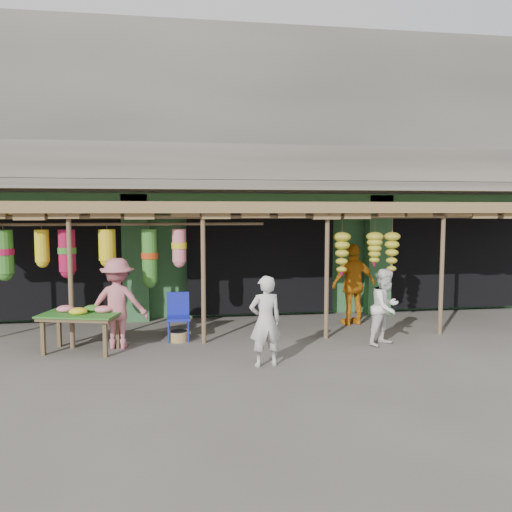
{
  "coord_description": "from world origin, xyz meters",
  "views": [
    {
      "loc": [
        -1.88,
        -9.94,
        2.61
      ],
      "look_at": [
        -0.28,
        1.0,
        1.61
      ],
      "focal_mm": 35.0,
      "sensor_mm": 36.0,
      "label": 1
    }
  ],
  "objects": [
    {
      "name": "building",
      "position": [
        -0.0,
        4.87,
        3.37
      ],
      "size": [
        16.4,
        6.8,
        7.0
      ],
      "color": "gray",
      "rests_on": "ground"
    },
    {
      "name": "awning",
      "position": [
        -0.17,
        0.8,
        2.57
      ],
      "size": [
        14.0,
        2.7,
        2.79
      ],
      "color": "brown",
      "rests_on": "ground"
    },
    {
      "name": "basket_right",
      "position": [
        -2.0,
        0.04,
        0.1
      ],
      "size": [
        0.55,
        0.55,
        0.19
      ],
      "primitive_type": "cylinder",
      "rotation": [
        0.0,
        0.0,
        -0.38
      ],
      "color": "olive",
      "rests_on": "ground"
    },
    {
      "name": "person_right",
      "position": [
        2.0,
        -0.85,
        0.75
      ],
      "size": [
        0.92,
        0.87,
        1.5
      ],
      "primitive_type": "imported",
      "rotation": [
        0.0,
        0.0,
        0.57
      ],
      "color": "white",
      "rests_on": "ground"
    },
    {
      "name": "person_shopper",
      "position": [
        -3.13,
        -0.31,
        0.86
      ],
      "size": [
        1.18,
        0.75,
        1.72
      ],
      "primitive_type": "imported",
      "rotation": [
        0.0,
        0.0,
        3.04
      ],
      "color": "#BE656D",
      "rests_on": "ground"
    },
    {
      "name": "person_vendor",
      "position": [
        1.98,
        0.94,
        0.93
      ],
      "size": [
        1.17,
        0.68,
        1.86
      ],
      "primitive_type": "imported",
      "rotation": [
        0.0,
        0.0,
        3.36
      ],
      "color": "orange",
      "rests_on": "ground"
    },
    {
      "name": "ground",
      "position": [
        0.0,
        0.0,
        0.0
      ],
      "size": [
        80.0,
        80.0,
        0.0
      ],
      "primitive_type": "plane",
      "color": "#514C47",
      "rests_on": "ground"
    },
    {
      "name": "flower_table",
      "position": [
        -3.76,
        -0.47,
        0.69
      ],
      "size": [
        1.58,
        1.16,
        0.85
      ],
      "rotation": [
        0.0,
        0.0,
        -0.25
      ],
      "color": "brown",
      "rests_on": "ground"
    },
    {
      "name": "blue_chair",
      "position": [
        -2.0,
        0.16,
        0.53
      ],
      "size": [
        0.46,
        0.47,
        0.95
      ],
      "rotation": [
        0.0,
        0.0,
        0.02
      ],
      "color": "#1922A6",
      "rests_on": "ground"
    },
    {
      "name": "person_front",
      "position": [
        -0.53,
        -1.81,
        0.77
      ],
      "size": [
        0.62,
        0.46,
        1.54
      ],
      "primitive_type": "imported",
      "rotation": [
        0.0,
        0.0,
        3.32
      ],
      "color": "silver",
      "rests_on": "ground"
    }
  ]
}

